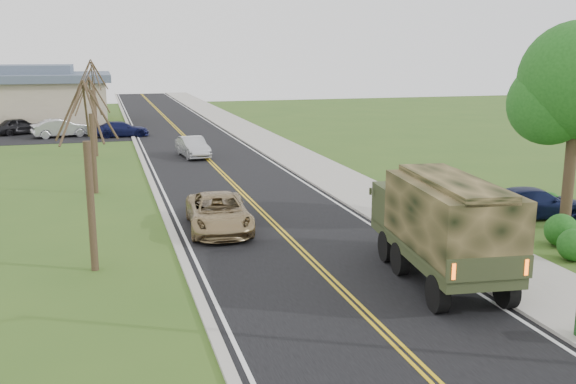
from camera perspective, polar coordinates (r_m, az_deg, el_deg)
name	(u,v)px	position (r m, az deg, el deg)	size (l,w,h in m)	color
road	(189,141)	(51.54, -8.82, 4.54)	(8.00, 120.00, 0.01)	black
curb_right	(240,138)	(52.22, -4.29, 4.81)	(0.30, 120.00, 0.12)	#9E998E
sidewalk_right	(261,137)	(52.60, -2.41, 4.88)	(3.20, 120.00, 0.10)	#9E998E
curb_left	(135,142)	(51.17, -13.44, 4.34)	(0.30, 120.00, 0.10)	#9E998E
bare_tree_a	(90,191)	(21.10, -17.20, 0.11)	(1.93, 2.26, 6.08)	#38281C
bare_tree_b	(93,144)	(32.96, -16.95, 4.11)	(1.83, 2.14, 5.73)	#38281C
bare_tree_c	(94,115)	(44.85, -16.87, 6.57)	(2.04, 2.39, 6.42)	#38281C
bare_tree_d	(95,104)	(56.83, -16.78, 7.46)	(1.88, 2.20, 5.91)	#38281C
military_truck	(442,221)	(19.89, 13.54, -2.52)	(3.08, 6.92, 3.34)	black
suv_champagne	(219,213)	(25.39, -6.19, -1.84)	(2.34, 5.07, 1.41)	#957D54
sedan_silver	(193,147)	(43.27, -8.46, 3.97)	(1.44, 4.13, 1.36)	#ADAEB2
pickup_navy	(534,203)	(29.09, 21.03, -0.90)	(1.80, 4.43, 1.29)	#0F1637
lot_car_dark	(20,126)	(59.19, -22.73, 5.42)	(1.68, 4.16, 1.42)	black
lot_car_silver	(61,128)	(56.13, -19.53, 5.38)	(1.61, 4.60, 1.52)	#B2B2B7
lot_car_navy	(122,129)	(54.93, -14.57, 5.43)	(1.79, 4.39, 1.27)	#10143D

